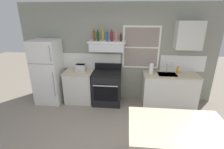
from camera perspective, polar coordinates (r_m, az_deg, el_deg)
name	(u,v)px	position (r m, az deg, el deg)	size (l,w,h in m)	color
back_wall	(118,54)	(4.65, 2.20, 7.21)	(5.40, 0.11, 2.70)	gray
refrigerator	(48,72)	(4.91, -21.26, 0.86)	(0.70, 0.72, 1.77)	white
counter_left_of_stove	(80,86)	(4.81, -11.17, -4.00)	(0.79, 0.63, 0.91)	silver
toaster	(81,68)	(4.63, -10.84, 2.40)	(0.30, 0.20, 0.19)	silver
stove_range	(107,88)	(4.61, -1.70, -4.55)	(0.76, 0.69, 1.09)	black
range_hood_shelf	(107,46)	(4.36, -1.70, 9.99)	(0.96, 0.52, 0.24)	silver
bottle_amber_wine	(94,36)	(4.41, -6.25, 13.27)	(0.07, 0.07, 0.30)	brown
bottle_dark_green_wine	(98,36)	(4.36, -4.96, 13.11)	(0.07, 0.07, 0.28)	#143819
bottle_champagne_gold_foil	(103,35)	(4.39, -3.12, 13.44)	(0.08, 0.08, 0.32)	#B29333
bottle_blue_liqueur	(107,37)	(4.27, -1.74, 13.04)	(0.07, 0.07, 0.28)	#1E478C
bottle_red_label_wine	(112,36)	(4.27, -0.12, 13.11)	(0.07, 0.07, 0.29)	maroon
bottle_rose_pink	(116,36)	(4.35, 1.48, 13.19)	(0.07, 0.07, 0.29)	#C67F84
bottle_brown_stout	(121,38)	(4.27, 3.11, 12.63)	(0.06, 0.06, 0.21)	#381E0F
counter_right_with_sink	(169,90)	(4.76, 19.18, -4.99)	(1.43, 0.63, 0.91)	silver
sink_faucet	(167,67)	(4.61, 18.59, 2.62)	(0.03, 0.17, 0.28)	silver
paper_towel_roll	(151,69)	(4.45, 13.46, 1.99)	(0.11, 0.11, 0.27)	white
dish_soap_bottle	(177,70)	(4.71, 21.78, 1.50)	(0.06, 0.06, 0.18)	orange
upper_cabinet_right	(189,35)	(4.62, 25.16, 12.21)	(0.64, 0.32, 0.70)	silver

